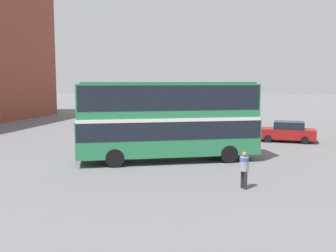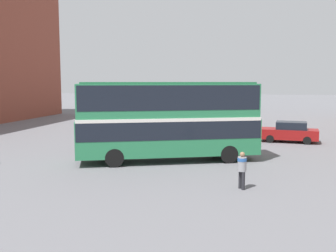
# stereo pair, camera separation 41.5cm
# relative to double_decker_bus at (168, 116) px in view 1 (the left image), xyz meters

# --- Properties ---
(ground_plane) EXTENTS (240.00, 240.00, 0.00)m
(ground_plane) POSITION_rel_double_decker_bus_xyz_m (-1.87, -0.04, -2.70)
(ground_plane) COLOR slate
(double_decker_bus) EXTENTS (10.86, 6.21, 4.71)m
(double_decker_bus) POSITION_rel_double_decker_bus_xyz_m (0.00, 0.00, 0.00)
(double_decker_bus) COLOR #287A4C
(double_decker_bus) RESTS_ON ground_plane
(pedestrian_foreground) EXTENTS (0.57, 0.57, 1.67)m
(pedestrian_foreground) POSITION_rel_double_decker_bus_xyz_m (4.46, -5.28, -1.68)
(pedestrian_foreground) COLOR #232328
(pedestrian_foreground) RESTS_ON ground_plane
(parked_car_kerb_near) EXTENTS (4.56, 2.34, 1.61)m
(parked_car_kerb_near) POSITION_rel_double_decker_bus_xyz_m (7.79, 9.23, -1.90)
(parked_car_kerb_near) COLOR maroon
(parked_car_kerb_near) RESTS_ON ground_plane
(parked_car_kerb_far) EXTENTS (4.47, 2.07, 1.60)m
(parked_car_kerb_far) POSITION_rel_double_decker_bus_xyz_m (-1.40, 16.22, -1.89)
(parked_car_kerb_far) COLOR silver
(parked_car_kerb_far) RESTS_ON ground_plane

